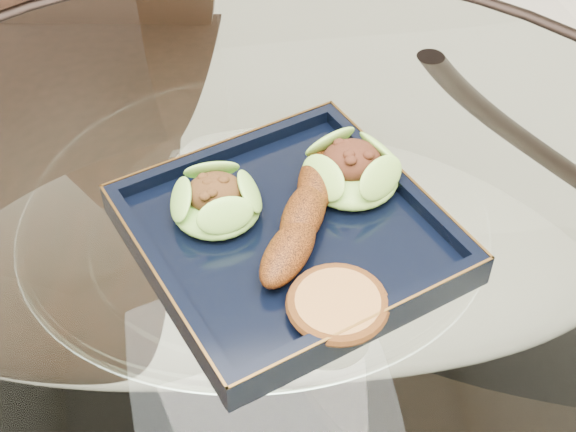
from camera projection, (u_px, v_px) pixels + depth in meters
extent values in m
cylinder|color=white|center=(256.00, 254.00, 0.77)|extent=(1.10, 1.10, 0.01)
torus|color=black|center=(256.00, 254.00, 0.77)|extent=(1.13, 1.13, 0.02)
cylinder|color=black|center=(400.00, 260.00, 1.28)|extent=(0.04, 0.04, 0.75)
cylinder|color=black|center=(42.00, 322.00, 1.19)|extent=(0.04, 0.04, 0.75)
cube|color=black|center=(92.00, 222.00, 1.23)|extent=(0.49, 0.49, 0.04)
cube|color=black|center=(87.00, 9.00, 1.18)|extent=(0.38, 0.13, 0.44)
cylinder|color=black|center=(204.00, 406.00, 1.27)|extent=(0.03, 0.03, 0.43)
cylinder|color=black|center=(42.00, 242.00, 1.53)|extent=(0.03, 0.03, 0.43)
cylinder|color=black|center=(223.00, 246.00, 1.52)|extent=(0.03, 0.03, 0.43)
cube|color=black|center=(288.00, 238.00, 0.77)|extent=(0.34, 0.34, 0.02)
ellipsoid|color=#5EA42F|center=(216.00, 203.00, 0.76)|extent=(0.11, 0.11, 0.03)
ellipsoid|color=#58982C|center=(352.00, 172.00, 0.79)|extent=(0.10, 0.10, 0.03)
ellipsoid|color=#6A2F0B|center=(303.00, 215.00, 0.75)|extent=(0.12, 0.18, 0.03)
cylinder|color=#A66D37|center=(338.00, 305.00, 0.69)|extent=(0.09, 0.09, 0.01)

